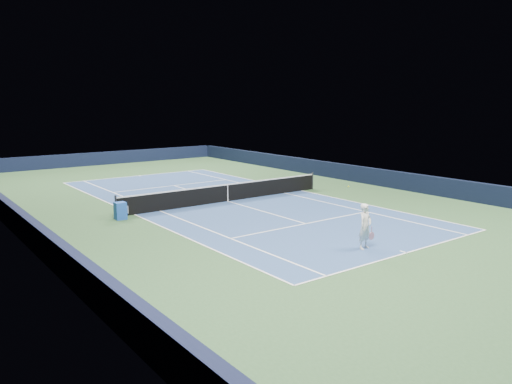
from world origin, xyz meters
TOP-DOWN VIEW (x-y plane):
  - ground at (0.00, 0.00)m, footprint 40.00×40.00m
  - wall_far at (0.00, 19.82)m, footprint 22.00×0.35m
  - wall_right at (10.82, 0.00)m, footprint 0.35×40.00m
  - wall_left at (-10.82, 0.00)m, footprint 0.35×40.00m
  - court_surface at (0.00, 0.00)m, footprint 10.97×23.77m
  - baseline_far at (0.00, 11.88)m, footprint 10.97×0.08m
  - baseline_near at (0.00, -11.88)m, footprint 10.97×0.08m
  - sideline_doubles_right at (5.49, 0.00)m, footprint 0.08×23.77m
  - sideline_doubles_left at (-5.49, 0.00)m, footprint 0.08×23.77m
  - sideline_singles_right at (4.12, 0.00)m, footprint 0.08×23.77m
  - sideline_singles_left at (-4.12, 0.00)m, footprint 0.08×23.77m
  - service_line_far at (0.00, 6.40)m, footprint 8.23×0.08m
  - service_line_near at (0.00, -6.40)m, footprint 8.23×0.08m
  - center_service_line at (0.00, 0.00)m, footprint 0.08×12.80m
  - center_mark_far at (0.00, 11.73)m, footprint 0.08×0.30m
  - center_mark_near at (0.00, -11.73)m, footprint 0.08×0.30m
  - tennis_net at (0.00, 0.00)m, footprint 12.90×0.10m
  - sponsor_cube at (-6.40, -0.53)m, footprint 0.58×0.47m
  - tennis_player at (-0.84, -10.59)m, footprint 0.82×1.29m

SIDE VIEW (x-z plane):
  - ground at x=0.00m, z-range 0.00..0.00m
  - court_surface at x=0.00m, z-range 0.00..0.01m
  - baseline_far at x=0.00m, z-range 0.01..0.01m
  - baseline_near at x=0.00m, z-range 0.01..0.01m
  - sideline_doubles_right at x=5.49m, z-range 0.01..0.01m
  - sideline_doubles_left at x=-5.49m, z-range 0.01..0.01m
  - sideline_singles_right at x=4.12m, z-range 0.01..0.01m
  - sideline_singles_left at x=-4.12m, z-range 0.01..0.01m
  - service_line_far at x=0.00m, z-range 0.01..0.01m
  - service_line_near at x=0.00m, z-range 0.01..0.01m
  - center_service_line at x=0.00m, z-range 0.01..0.01m
  - center_mark_far at x=0.00m, z-range 0.01..0.01m
  - center_mark_near at x=0.00m, z-range 0.01..0.01m
  - sponsor_cube at x=-6.40m, z-range 0.00..0.82m
  - tennis_net at x=0.00m, z-range -0.03..1.04m
  - wall_far at x=0.00m, z-range 0.00..1.10m
  - wall_right at x=10.82m, z-range 0.00..1.10m
  - wall_left at x=-10.82m, z-range 0.00..1.10m
  - tennis_player at x=-0.84m, z-range -0.27..2.01m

